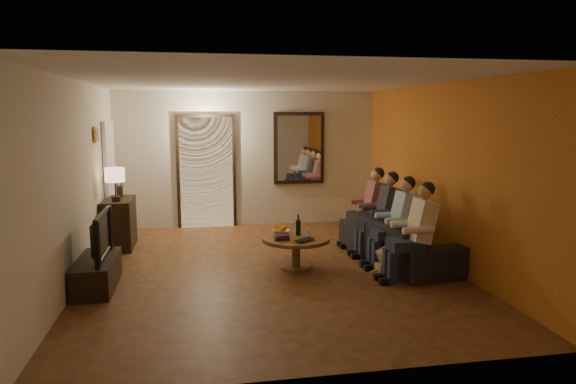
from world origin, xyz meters
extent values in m
cube|color=#472913|center=(0.00, 0.00, 0.00)|extent=(5.00, 6.00, 0.01)
cube|color=white|center=(0.00, 0.00, 2.60)|extent=(5.00, 6.00, 0.01)
cube|color=beige|center=(0.00, 3.00, 1.30)|extent=(5.00, 0.02, 2.60)
cube|color=beige|center=(0.00, -3.00, 1.30)|extent=(5.00, 0.02, 2.60)
cube|color=beige|center=(-2.50, 0.00, 1.30)|extent=(0.02, 6.00, 2.60)
cube|color=beige|center=(2.50, 0.00, 1.30)|extent=(0.02, 6.00, 2.60)
cube|color=#B8501F|center=(2.49, 0.00, 1.30)|extent=(0.01, 6.00, 2.60)
cube|color=#FFE0A5|center=(-0.80, 2.98, 1.05)|extent=(1.00, 0.06, 2.10)
cube|color=black|center=(-0.80, 2.97, 1.05)|extent=(1.12, 0.04, 2.22)
cube|color=silver|center=(-0.55, 2.98, 0.90)|extent=(0.45, 0.03, 1.70)
cube|color=black|center=(1.00, 2.96, 1.50)|extent=(1.00, 0.05, 1.40)
cube|color=white|center=(1.00, 2.93, 1.50)|extent=(0.86, 0.02, 1.26)
cube|color=white|center=(-2.46, 2.30, 1.02)|extent=(0.06, 0.85, 2.04)
cube|color=#B28C33|center=(-2.47, 1.30, 1.85)|extent=(0.03, 0.28, 0.24)
cube|color=brown|center=(-2.46, 1.30, 1.85)|extent=(0.01, 0.22, 0.18)
cube|color=black|center=(-2.25, 1.66, 0.40)|extent=(0.45, 0.90, 0.80)
cube|color=black|center=(-2.25, -0.37, 0.19)|extent=(0.45, 1.14, 0.38)
imported|color=black|center=(-2.25, -0.37, 0.67)|extent=(1.01, 0.13, 0.58)
imported|color=black|center=(1.90, 0.10, 0.32)|extent=(2.32, 1.20, 0.64)
cylinder|color=brown|center=(0.36, 0.01, 0.23)|extent=(1.02, 1.02, 0.45)
imported|color=white|center=(0.18, 0.23, 0.48)|extent=(0.26, 0.26, 0.06)
cylinder|color=silver|center=(0.54, 0.06, 0.50)|extent=(0.06, 0.06, 0.10)
imported|color=black|center=(0.46, -0.27, 0.46)|extent=(0.39, 0.37, 0.03)
camera|label=1|loc=(-1.00, -6.88, 2.16)|focal=32.00mm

